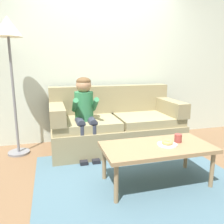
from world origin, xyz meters
TOP-DOWN VIEW (x-y plane):
  - ground at (0.00, 0.00)m, footprint 10.00×10.00m
  - wall_back at (0.00, 1.40)m, footprint 8.00×0.10m
  - area_rug at (0.00, -0.25)m, footprint 2.23×1.92m
  - couch at (0.06, 0.85)m, footprint 1.94×0.90m
  - coffee_table at (0.16, -0.34)m, footprint 1.16×0.59m
  - person_child at (-0.44, 0.64)m, footprint 0.34×0.58m
  - plate at (0.27, -0.37)m, footprint 0.21×0.21m
  - donut at (0.27, -0.37)m, footprint 0.17×0.17m
  - mug at (0.43, -0.31)m, footprint 0.08×0.08m
  - floor_lamp at (-1.38, 0.96)m, footprint 0.36×0.36m

SIDE VIEW (x-z plane):
  - ground at x=0.00m, z-range 0.00..0.00m
  - area_rug at x=0.00m, z-range 0.00..0.01m
  - couch at x=0.06m, z-range -0.13..0.81m
  - coffee_table at x=0.16m, z-range 0.18..0.61m
  - plate at x=0.27m, z-range 0.44..0.45m
  - donut at x=0.27m, z-range 0.45..0.49m
  - mug at x=0.43m, z-range 0.44..0.53m
  - person_child at x=-0.44m, z-range 0.12..1.22m
  - wall_back at x=0.00m, z-range 0.00..2.80m
  - floor_lamp at x=-1.38m, z-range 0.64..2.53m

